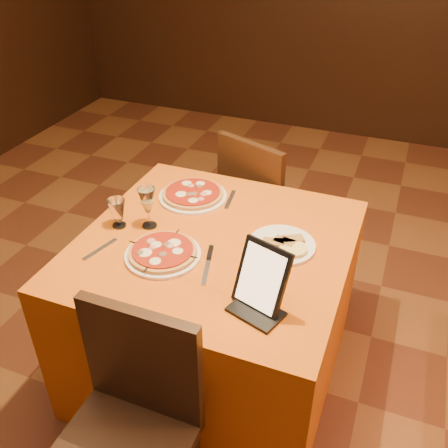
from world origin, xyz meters
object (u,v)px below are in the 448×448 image
(chair_main_far, at_px, (269,205))
(tablet, at_px, (262,277))
(pizza_near, at_px, (163,253))
(water_glass, at_px, (118,213))
(main_table, at_px, (215,308))
(pizza_far, at_px, (193,195))
(wine_glass, at_px, (148,207))

(chair_main_far, xyz_separation_m, tablet, (0.29, -1.11, 0.41))
(chair_main_far, bearing_deg, pizza_near, 102.08)
(water_glass, relative_size, tablet, 0.53)
(main_table, relative_size, pizza_far, 3.43)
(tablet, bearing_deg, main_table, 153.65)
(main_table, bearing_deg, pizza_near, -131.79)
(main_table, bearing_deg, water_glass, -173.92)
(pizza_near, relative_size, pizza_far, 0.94)
(chair_main_far, relative_size, tablet, 3.73)
(pizza_near, bearing_deg, main_table, 48.21)
(main_table, bearing_deg, tablet, -44.74)
(water_glass, bearing_deg, wine_glass, 20.79)
(chair_main_far, height_order, pizza_far, chair_main_far)
(pizza_near, bearing_deg, wine_glass, 131.88)
(chair_main_far, bearing_deg, main_table, 110.76)
(tablet, bearing_deg, wine_glass, 172.40)
(pizza_far, bearing_deg, wine_glass, -104.66)
(pizza_far, distance_m, wine_glass, 0.31)
(wine_glass, distance_m, water_glass, 0.13)
(main_table, bearing_deg, pizza_far, 128.45)
(tablet, bearing_deg, chair_main_far, 123.13)
(main_table, relative_size, wine_glass, 5.79)
(wine_glass, bearing_deg, pizza_near, -48.12)
(pizza_near, xyz_separation_m, pizza_far, (-0.08, 0.46, 0.00))
(pizza_near, relative_size, tablet, 1.24)
(main_table, xyz_separation_m, pizza_near, (-0.15, -0.17, 0.39))
(pizza_far, relative_size, tablet, 1.31)
(pizza_near, height_order, water_glass, water_glass)
(main_table, distance_m, tablet, 0.64)
(main_table, distance_m, chair_main_far, 0.83)
(pizza_far, bearing_deg, pizza_near, -80.38)
(chair_main_far, xyz_separation_m, wine_glass, (-0.30, -0.82, 0.39))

